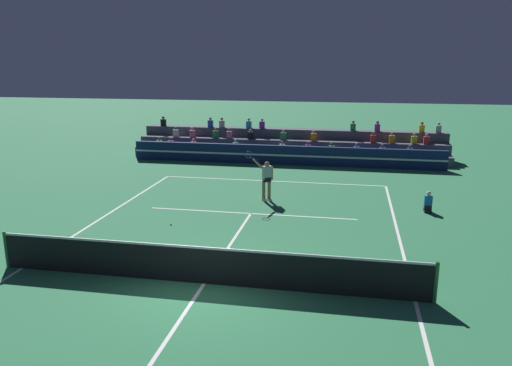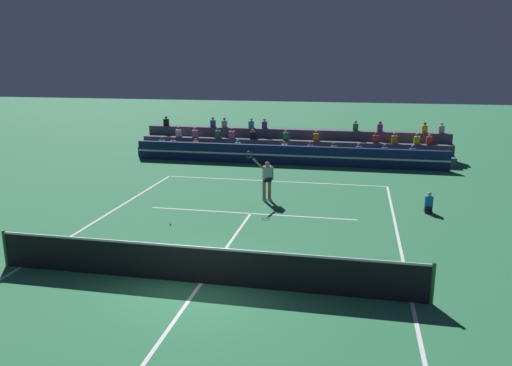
% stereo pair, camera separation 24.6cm
% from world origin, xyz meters
% --- Properties ---
extents(ground_plane, '(120.00, 120.00, 0.00)m').
position_xyz_m(ground_plane, '(0.00, 0.00, 0.00)').
color(ground_plane, '#2D7A4C').
extents(court_lines, '(11.10, 23.90, 0.01)m').
position_xyz_m(court_lines, '(0.00, 0.00, 0.00)').
color(court_lines, white).
rests_on(court_lines, ground).
extents(tennis_net, '(12.00, 0.10, 1.10)m').
position_xyz_m(tennis_net, '(0.00, 0.00, 0.54)').
color(tennis_net, '#2D6B38').
rests_on(tennis_net, ground).
extents(sponsor_banner_wall, '(18.00, 0.26, 1.10)m').
position_xyz_m(sponsor_banner_wall, '(0.00, 16.06, 0.55)').
color(sponsor_banner_wall, navy).
rests_on(sponsor_banner_wall, ground).
extents(bleacher_stand, '(18.97, 2.85, 2.28)m').
position_xyz_m(bleacher_stand, '(0.00, 18.59, 0.65)').
color(bleacher_stand, '#4C515B').
rests_on(bleacher_stand, ground).
extents(ball_kid_courtside, '(0.30, 0.36, 0.84)m').
position_xyz_m(ball_kid_courtside, '(6.87, 7.96, 0.33)').
color(ball_kid_courtside, black).
rests_on(ball_kid_courtside, ground).
extents(tennis_player, '(1.10, 0.84, 2.29)m').
position_xyz_m(tennis_player, '(0.28, 8.36, 0.98)').
color(tennis_player, '#9E7051').
rests_on(tennis_player, ground).
extents(tennis_ball, '(0.07, 0.07, 0.07)m').
position_xyz_m(tennis_ball, '(-2.60, 4.48, 0.03)').
color(tennis_ball, '#C6DB33').
rests_on(tennis_ball, ground).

